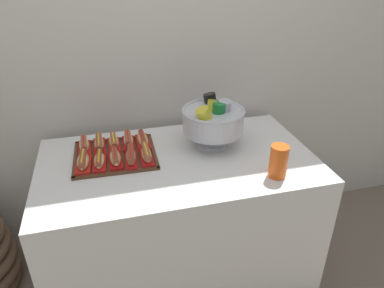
% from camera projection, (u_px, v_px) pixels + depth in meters
% --- Properties ---
extents(ground_plane, '(10.00, 10.00, 0.00)m').
position_uv_depth(ground_plane, '(180.00, 269.00, 2.16)').
color(ground_plane, '#7A6B5B').
extents(back_wall, '(6.00, 0.10, 2.60)m').
position_uv_depth(back_wall, '(157.00, 32.00, 1.96)').
color(back_wall, silver).
rests_on(back_wall, ground_plane).
extents(buffet_table, '(1.37, 0.77, 0.78)m').
position_uv_depth(buffet_table, '(179.00, 217.00, 1.97)').
color(buffet_table, white).
rests_on(buffet_table, ground_plane).
extents(serving_tray, '(0.41, 0.37, 0.01)m').
position_uv_depth(serving_tray, '(115.00, 155.00, 1.81)').
color(serving_tray, '#56331E').
rests_on(serving_tray, buffet_table).
extents(hot_dog_0, '(0.08, 0.17, 0.06)m').
position_uv_depth(hot_dog_0, '(83.00, 162.00, 1.70)').
color(hot_dog_0, red).
rests_on(hot_dog_0, serving_tray).
extents(hot_dog_1, '(0.07, 0.17, 0.06)m').
position_uv_depth(hot_dog_1, '(99.00, 161.00, 1.72)').
color(hot_dog_1, red).
rests_on(hot_dog_1, serving_tray).
extents(hot_dog_2, '(0.06, 0.16, 0.06)m').
position_uv_depth(hot_dog_2, '(115.00, 158.00, 1.73)').
color(hot_dog_2, '#B21414').
rests_on(hot_dog_2, serving_tray).
extents(hot_dog_3, '(0.07, 0.18, 0.06)m').
position_uv_depth(hot_dog_3, '(131.00, 156.00, 1.74)').
color(hot_dog_3, red).
rests_on(hot_dog_3, serving_tray).
extents(hot_dog_4, '(0.06, 0.17, 0.06)m').
position_uv_depth(hot_dog_4, '(146.00, 154.00, 1.76)').
color(hot_dog_4, red).
rests_on(hot_dog_4, serving_tray).
extents(hot_dog_5, '(0.06, 0.16, 0.06)m').
position_uv_depth(hot_dog_5, '(84.00, 145.00, 1.84)').
color(hot_dog_5, red).
rests_on(hot_dog_5, serving_tray).
extents(hot_dog_6, '(0.06, 0.18, 0.06)m').
position_uv_depth(hot_dog_6, '(99.00, 144.00, 1.86)').
color(hot_dog_6, red).
rests_on(hot_dog_6, serving_tray).
extents(hot_dog_7, '(0.06, 0.16, 0.06)m').
position_uv_depth(hot_dog_7, '(114.00, 142.00, 1.87)').
color(hot_dog_7, red).
rests_on(hot_dog_7, serving_tray).
extents(hot_dog_8, '(0.07, 0.17, 0.06)m').
position_uv_depth(hot_dog_8, '(128.00, 141.00, 1.88)').
color(hot_dog_8, red).
rests_on(hot_dog_8, serving_tray).
extents(hot_dog_9, '(0.07, 0.17, 0.06)m').
position_uv_depth(hot_dog_9, '(143.00, 140.00, 1.90)').
color(hot_dog_9, red).
rests_on(hot_dog_9, serving_tray).
extents(punch_bowl, '(0.32, 0.32, 0.27)m').
position_uv_depth(punch_bowl, '(213.00, 119.00, 1.85)').
color(punch_bowl, silver).
rests_on(punch_bowl, buffet_table).
extents(cup_stack, '(0.08, 0.08, 0.16)m').
position_uv_depth(cup_stack, '(278.00, 161.00, 1.62)').
color(cup_stack, '#EA5B19').
rests_on(cup_stack, buffet_table).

